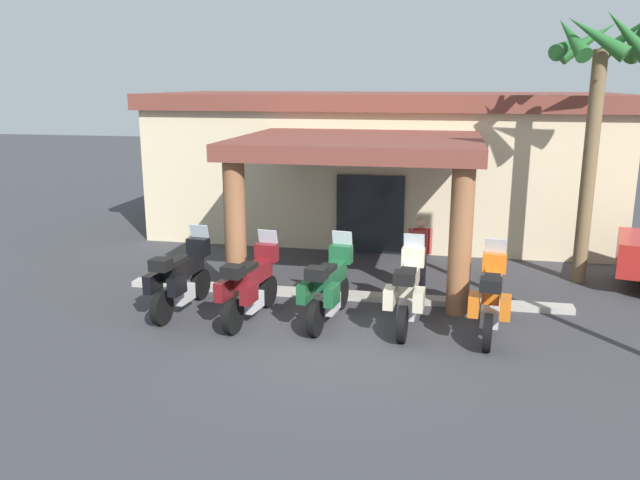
% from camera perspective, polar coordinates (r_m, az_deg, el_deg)
% --- Properties ---
extents(ground_plane, '(80.00, 80.00, 0.00)m').
position_cam_1_polar(ground_plane, '(11.62, 0.86, -8.78)').
color(ground_plane, '#38383D').
extents(motel_building, '(13.46, 10.17, 4.16)m').
position_cam_1_polar(motel_building, '(19.33, 5.46, 6.86)').
color(motel_building, beige).
rests_on(motel_building, ground_plane).
extents(motorcycle_black, '(0.75, 2.21, 1.61)m').
position_cam_1_polar(motorcycle_black, '(13.01, -12.30, -3.33)').
color(motorcycle_black, black).
rests_on(motorcycle_black, ground_plane).
extents(motorcycle_maroon, '(0.82, 2.21, 1.61)m').
position_cam_1_polar(motorcycle_maroon, '(12.34, -6.23, -4.03)').
color(motorcycle_maroon, black).
rests_on(motorcycle_maroon, ground_plane).
extents(motorcycle_green, '(0.80, 2.21, 1.61)m').
position_cam_1_polar(motorcycle_green, '(12.17, 0.77, -4.21)').
color(motorcycle_green, black).
rests_on(motorcycle_green, ground_plane).
extents(motorcycle_cream, '(0.72, 2.21, 1.61)m').
position_cam_1_polar(motorcycle_cream, '(12.04, 7.83, -4.55)').
color(motorcycle_cream, black).
rests_on(motorcycle_cream, ground_plane).
extents(motorcycle_orange, '(0.75, 2.21, 1.61)m').
position_cam_1_polar(motorcycle_orange, '(11.95, 14.98, -5.04)').
color(motorcycle_orange, black).
rests_on(motorcycle_orange, ground_plane).
extents(pedestrian, '(0.51, 0.32, 1.67)m').
position_cam_1_polar(pedestrian, '(13.95, 8.85, -0.86)').
color(pedestrian, '#3F334C').
rests_on(pedestrian, ground_plane).
extents(palm_tree_near_portico, '(2.22, 2.18, 5.97)m').
position_cam_1_polar(palm_tree_near_portico, '(15.34, 23.50, 13.12)').
color(palm_tree_near_portico, brown).
rests_on(palm_tree_near_portico, ground_plane).
extents(curb_strip, '(9.46, 0.36, 0.12)m').
position_cam_1_polar(curb_strip, '(13.72, 1.84, -4.90)').
color(curb_strip, '#ADA89E').
rests_on(curb_strip, ground_plane).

